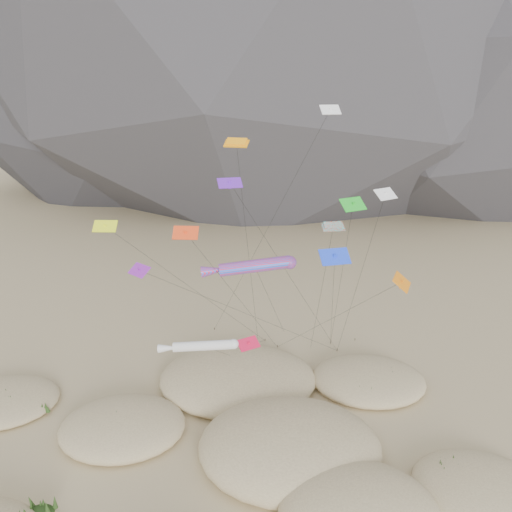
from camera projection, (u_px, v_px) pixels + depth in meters
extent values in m
plane|color=#CCB789|center=(242.00, 494.00, 38.09)|extent=(500.00, 500.00, 0.00)
ellipsoid|color=#2B2B30|center=(128.00, 34.00, 141.07)|extent=(136.20, 127.83, 116.00)
ellipsoid|color=black|center=(473.00, 54.00, 129.47)|extent=(130.55, 126.41, 100.00)
ellipsoid|color=#CCB789|center=(359.00, 511.00, 35.50)|extent=(11.61, 9.87, 3.79)
ellipsoid|color=#CCB789|center=(123.00, 426.00, 44.79)|extent=(11.34, 9.64, 2.62)
ellipsoid|color=#CCB789|center=(290.00, 446.00, 41.75)|extent=(15.41, 13.10, 4.28)
ellipsoid|color=#CCB789|center=(481.00, 489.00, 37.91)|extent=(10.44, 8.87, 2.11)
ellipsoid|color=#CCB789|center=(238.00, 378.00, 52.11)|extent=(16.38, 13.92, 3.14)
ellipsoid|color=#CCB789|center=(368.00, 380.00, 52.12)|extent=(11.85, 10.07, 2.33)
ellipsoid|color=#CCB789|center=(2.00, 401.00, 48.71)|extent=(10.95, 9.31, 1.88)
ellipsoid|color=black|center=(124.00, 431.00, 43.87)|extent=(3.29, 2.81, 0.99)
ellipsoid|color=black|center=(133.00, 417.00, 45.87)|extent=(2.32, 1.99, 0.70)
ellipsoid|color=black|center=(287.00, 445.00, 41.71)|extent=(3.64, 3.11, 1.09)
ellipsoid|color=black|center=(301.00, 436.00, 42.89)|extent=(2.77, 2.37, 0.83)
ellipsoid|color=black|center=(271.00, 456.00, 40.69)|extent=(2.88, 2.46, 0.86)
ellipsoid|color=black|center=(454.00, 470.00, 39.62)|extent=(2.12, 1.82, 0.64)
ellipsoid|color=black|center=(235.00, 374.00, 52.17)|extent=(3.35, 2.86, 1.00)
ellipsoid|color=black|center=(235.00, 387.00, 50.19)|extent=(2.65, 2.27, 0.79)
ellipsoid|color=black|center=(382.00, 378.00, 52.17)|extent=(2.52, 2.16, 0.76)
ellipsoid|color=black|center=(369.00, 392.00, 49.82)|extent=(2.11, 1.81, 0.63)
ellipsoid|color=black|center=(19.00, 398.00, 49.03)|extent=(2.30, 1.97, 0.69)
ellipsoid|color=black|center=(41.00, 408.00, 47.68)|extent=(1.78, 1.53, 0.54)
cylinder|color=#3F2D1E|center=(208.00, 350.00, 58.87)|extent=(0.08, 0.08, 0.30)
cylinder|color=#3F2D1E|center=(265.00, 340.00, 61.14)|extent=(0.08, 0.08, 0.30)
cylinder|color=#3F2D1E|center=(277.00, 346.00, 59.63)|extent=(0.08, 0.08, 0.30)
cylinder|color=#3F2D1E|center=(330.00, 343.00, 60.46)|extent=(0.08, 0.08, 0.30)
cylinder|color=#3F2D1E|center=(337.00, 350.00, 58.82)|extent=(0.08, 0.08, 0.30)
cylinder|color=#3F2D1E|center=(214.00, 329.00, 63.98)|extent=(0.08, 0.08, 0.30)
cylinder|color=#3F2D1E|center=(355.00, 339.00, 61.24)|extent=(0.08, 0.08, 0.30)
cylinder|color=#3F2D1E|center=(184.00, 345.00, 59.97)|extent=(0.08, 0.08, 0.30)
cylinder|color=red|center=(255.00, 266.00, 46.60)|extent=(6.81, 1.80, 1.90)
sphere|color=red|center=(290.00, 262.00, 46.74)|extent=(1.28, 1.28, 1.28)
cone|color=red|center=(216.00, 270.00, 46.45)|extent=(2.84, 1.33, 1.37)
cylinder|color=black|center=(272.00, 304.00, 55.09)|extent=(3.55, 13.39, 13.68)
cylinder|color=silver|center=(203.00, 346.00, 41.17)|extent=(5.07, 0.87, 1.15)
sphere|color=silver|center=(234.00, 344.00, 41.04)|extent=(0.84, 0.84, 0.84)
cone|color=silver|center=(170.00, 348.00, 41.32)|extent=(2.06, 0.75, 0.86)
cylinder|color=black|center=(222.00, 353.00, 49.29)|extent=(1.82, 14.07, 9.26)
cube|color=orange|center=(236.00, 143.00, 46.52)|extent=(2.46, 1.54, 0.69)
cube|color=orange|center=(236.00, 142.00, 46.46)|extent=(2.07, 1.25, 0.67)
cylinder|color=black|center=(249.00, 255.00, 54.03)|extent=(1.99, 7.65, 24.54)
cube|color=red|center=(333.00, 227.00, 41.78)|extent=(2.00, 1.10, 0.55)
cube|color=red|center=(333.00, 225.00, 41.73)|extent=(1.69, 0.89, 0.54)
cylinder|color=black|center=(320.00, 298.00, 50.73)|extent=(0.14, 12.71, 18.38)
cube|color=#ED3F16|center=(186.00, 233.00, 40.92)|extent=(2.16, 1.09, 0.93)
cube|color=#ED3F16|center=(186.00, 235.00, 40.97)|extent=(0.27, 0.33, 0.70)
cylinder|color=black|center=(240.00, 300.00, 50.29)|extent=(8.20, 13.81, 18.14)
cube|color=orange|center=(402.00, 282.00, 39.07)|extent=(2.02, 2.66, 0.93)
cube|color=orange|center=(402.00, 284.00, 39.12)|extent=(0.37, 0.37, 0.81)
cylinder|color=black|center=(327.00, 321.00, 49.37)|extent=(9.12, 16.58, 14.99)
cube|color=green|center=(353.00, 204.00, 41.49)|extent=(2.47, 2.04, 0.95)
cube|color=green|center=(353.00, 206.00, 41.54)|extent=(0.39, 0.41, 0.74)
cylinder|color=black|center=(340.00, 287.00, 50.99)|extent=(0.81, 13.27, 20.22)
cube|color=red|center=(248.00, 344.00, 41.78)|extent=(2.11, 1.83, 0.66)
cube|color=red|center=(248.00, 345.00, 41.82)|extent=(0.29, 0.27, 0.65)
cylinder|color=black|center=(258.00, 342.00, 51.47)|extent=(1.54, 17.45, 9.09)
cube|color=#6421C1|center=(230.00, 183.00, 40.24)|extent=(2.16, 1.49, 0.69)
cube|color=#6421C1|center=(230.00, 185.00, 40.28)|extent=(0.27, 0.24, 0.68)
cylinder|color=black|center=(294.00, 282.00, 49.54)|extent=(11.56, 12.38, 22.14)
cube|color=#DFEE19|center=(105.00, 226.00, 45.52)|extent=(2.17, 1.09, 0.88)
cube|color=#DFEE19|center=(105.00, 228.00, 45.57)|extent=(0.26, 0.29, 0.73)
cylinder|color=black|center=(197.00, 292.00, 53.34)|extent=(14.80, 10.88, 17.44)
cube|color=blue|center=(335.00, 257.00, 37.18)|extent=(2.50, 1.66, 0.97)
cube|color=blue|center=(335.00, 258.00, 37.22)|extent=(0.35, 0.39, 0.76)
cylinder|color=black|center=(332.00, 310.00, 48.83)|extent=(2.93, 18.79, 17.48)
cube|color=purple|center=(139.00, 270.00, 44.66)|extent=(2.35, 2.23, 0.80)
cube|color=purple|center=(139.00, 272.00, 44.70)|extent=(0.35, 0.34, 0.73)
cylinder|color=black|center=(252.00, 316.00, 51.75)|extent=(19.94, 10.60, 13.92)
cube|color=white|center=(330.00, 110.00, 43.08)|extent=(1.94, 1.30, 0.80)
cube|color=white|center=(330.00, 111.00, 43.13)|extent=(0.28, 0.33, 0.59)
cylinder|color=black|center=(261.00, 241.00, 53.54)|extent=(11.99, 12.65, 27.64)
cube|color=white|center=(386.00, 194.00, 45.05)|extent=(2.38, 2.10, 0.87)
cube|color=white|center=(385.00, 196.00, 45.10)|extent=(0.37, 0.38, 0.73)
cylinder|color=black|center=(358.00, 283.00, 51.95)|extent=(2.27, 7.72, 20.32)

